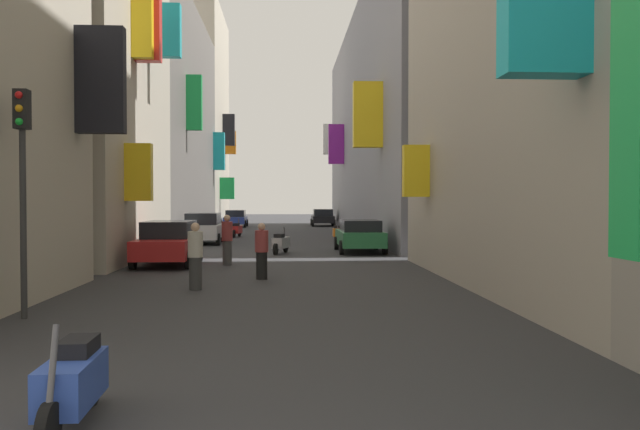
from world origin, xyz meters
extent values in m
plane|color=#2D2D30|center=(0.00, 30.00, 0.00)|extent=(140.00, 140.00, 0.00)
cube|color=black|center=(-4.38, 14.54, 5.37)|extent=(1.24, 0.37, 2.76)
cube|color=#BCB29E|center=(-8.00, 22.67, 6.85)|extent=(6.00, 10.98, 13.69)
cube|color=yellow|center=(-4.56, 19.62, 3.20)|extent=(0.88, 0.43, 1.94)
cube|color=#19B2BF|center=(-4.37, 23.45, 8.98)|extent=(1.27, 0.46, 2.10)
cube|color=yellow|center=(-4.64, 20.71, 8.65)|extent=(0.72, 0.43, 2.72)
cube|color=red|center=(-4.54, 21.14, 8.68)|extent=(0.92, 0.51, 2.83)
cube|color=slate|center=(-8.00, 37.85, 7.00)|extent=(6.00, 19.38, 14.01)
cube|color=green|center=(-4.58, 33.24, 7.61)|extent=(0.84, 0.45, 3.02)
cube|color=#19B2BF|center=(-4.58, 46.49, 5.95)|extent=(0.84, 0.64, 2.82)
cube|color=#BCB29E|center=(-8.00, 53.77, 9.27)|extent=(6.00, 12.46, 18.54)
cube|color=orange|center=(-4.52, 55.97, 7.45)|extent=(0.97, 0.46, 2.06)
cube|color=black|center=(-4.48, 53.76, 8.35)|extent=(1.04, 0.50, 2.71)
cube|color=green|center=(-4.41, 51.19, 3.23)|extent=(1.18, 0.56, 1.79)
cube|color=yellow|center=(4.59, 17.91, 3.19)|extent=(0.82, 0.39, 1.65)
cube|color=gray|center=(8.00, 41.37, 7.42)|extent=(6.00, 37.25, 14.84)
cube|color=white|center=(4.34, 52.60, 7.48)|extent=(1.32, 0.55, 2.59)
cube|color=yellow|center=(4.31, 27.82, 6.29)|extent=(1.37, 0.61, 3.08)
cube|color=purple|center=(4.39, 47.63, 6.62)|extent=(1.21, 0.47, 3.08)
cube|color=navy|center=(-3.75, 51.64, 0.58)|extent=(1.74, 4.13, 0.55)
cube|color=black|center=(-3.75, 51.85, 1.13)|extent=(1.53, 2.31, 0.56)
cylinder|color=black|center=(-2.88, 50.28, 0.30)|extent=(0.18, 0.60, 0.60)
cylinder|color=black|center=(-4.62, 50.28, 0.30)|extent=(0.18, 0.60, 0.60)
cylinder|color=black|center=(-2.88, 53.00, 0.30)|extent=(0.18, 0.60, 0.60)
cylinder|color=black|center=(-4.62, 53.00, 0.30)|extent=(0.18, 0.60, 0.60)
cube|color=#236638|center=(3.64, 25.26, 0.61)|extent=(1.80, 4.13, 0.62)
cube|color=black|center=(3.64, 25.05, 1.16)|extent=(1.59, 2.31, 0.48)
cylinder|color=black|center=(2.74, 26.62, 0.30)|extent=(0.18, 0.60, 0.60)
cylinder|color=black|center=(4.54, 26.62, 0.30)|extent=(0.18, 0.60, 0.60)
cylinder|color=black|center=(2.74, 23.90, 0.30)|extent=(0.18, 0.60, 0.60)
cylinder|color=black|center=(4.54, 23.90, 0.30)|extent=(0.18, 0.60, 0.60)
cube|color=#B21E1E|center=(-3.67, 20.12, 0.62)|extent=(1.80, 4.31, 0.64)
cube|color=black|center=(-3.67, 20.34, 1.23)|extent=(1.58, 2.41, 0.58)
cylinder|color=black|center=(-2.77, 18.70, 0.30)|extent=(0.18, 0.60, 0.60)
cylinder|color=black|center=(-4.57, 18.70, 0.30)|extent=(0.18, 0.60, 0.60)
cylinder|color=black|center=(-2.77, 21.55, 0.30)|extent=(0.18, 0.60, 0.60)
cylinder|color=black|center=(-4.57, 21.55, 0.30)|extent=(0.18, 0.60, 0.60)
cube|color=black|center=(3.68, 53.44, 0.59)|extent=(1.85, 4.05, 0.59)
cube|color=black|center=(3.68, 53.24, 1.18)|extent=(1.63, 2.27, 0.59)
cylinder|color=black|center=(2.76, 54.78, 0.30)|extent=(0.18, 0.60, 0.60)
cylinder|color=black|center=(4.60, 54.78, 0.30)|extent=(0.18, 0.60, 0.60)
cylinder|color=black|center=(2.76, 52.11, 0.30)|extent=(0.18, 0.60, 0.60)
cylinder|color=black|center=(4.60, 52.11, 0.30)|extent=(0.18, 0.60, 0.60)
cube|color=#B7B7BC|center=(-3.86, 31.01, 0.64)|extent=(1.83, 3.91, 0.69)
cube|color=black|center=(-3.86, 31.21, 1.29)|extent=(1.61, 2.19, 0.59)
cylinder|color=black|center=(-2.94, 29.72, 0.30)|extent=(0.18, 0.60, 0.60)
cylinder|color=black|center=(-4.77, 29.72, 0.30)|extent=(0.18, 0.60, 0.60)
cylinder|color=black|center=(-2.94, 32.30, 0.30)|extent=(0.18, 0.60, 0.60)
cylinder|color=black|center=(-4.77, 32.30, 0.30)|extent=(0.18, 0.60, 0.60)
cube|color=silver|center=(3.86, 36.68, 0.46)|extent=(0.83, 1.19, 0.45)
cube|color=black|center=(3.94, 36.87, 0.77)|extent=(0.51, 0.64, 0.16)
cylinder|color=#4C4C51|center=(3.65, 36.17, 0.79)|extent=(0.16, 0.28, 0.68)
cylinder|color=black|center=(3.60, 36.04, 0.24)|extent=(0.28, 0.48, 0.48)
cylinder|color=black|center=(4.13, 37.32, 0.24)|extent=(0.28, 0.48, 0.48)
cube|color=orange|center=(3.27, 32.90, 0.46)|extent=(0.47, 1.17, 0.45)
cube|color=black|center=(3.28, 33.12, 0.77)|extent=(0.33, 0.57, 0.16)
cylinder|color=#4C4C51|center=(3.26, 32.32, 0.79)|extent=(0.07, 0.27, 0.68)
cylinder|color=black|center=(3.26, 32.18, 0.24)|extent=(0.11, 0.48, 0.48)
cylinder|color=black|center=(3.29, 33.63, 0.24)|extent=(0.11, 0.48, 0.48)
cube|color=#ADADB2|center=(0.22, 24.56, 0.46)|extent=(0.75, 1.22, 0.45)
cube|color=black|center=(0.15, 24.35, 0.77)|extent=(0.47, 0.63, 0.16)
cylinder|color=#4C4C51|center=(0.38, 25.10, 0.79)|extent=(0.14, 0.28, 0.68)
cylinder|color=black|center=(0.42, 25.24, 0.24)|extent=(0.24, 0.49, 0.48)
cylinder|color=black|center=(0.01, 23.88, 0.24)|extent=(0.24, 0.49, 0.48)
cube|color=#2D4CAD|center=(-1.71, 3.96, 0.46)|extent=(0.48, 1.16, 0.45)
cube|color=black|center=(-1.71, 4.17, 0.77)|extent=(0.34, 0.57, 0.16)
cylinder|color=#4C4C51|center=(-1.69, 3.39, 0.79)|extent=(0.07, 0.28, 0.68)
cylinder|color=black|center=(-1.68, 3.24, 0.24)|extent=(0.12, 0.48, 0.48)
cylinder|color=black|center=(-1.73, 4.67, 0.24)|extent=(0.12, 0.48, 0.48)
cube|color=red|center=(-2.54, 36.81, 0.46)|extent=(0.61, 1.21, 0.45)
cube|color=black|center=(-2.57, 36.60, 0.77)|extent=(0.40, 0.60, 0.16)
cylinder|color=#4C4C51|center=(-2.45, 37.38, 0.79)|extent=(0.10, 0.28, 0.68)
cylinder|color=black|center=(-2.43, 37.52, 0.24)|extent=(0.17, 0.49, 0.48)
cylinder|color=black|center=(-2.65, 36.10, 0.24)|extent=(0.17, 0.49, 0.48)
cylinder|color=#313131|center=(-1.86, 13.81, 0.41)|extent=(0.33, 0.33, 0.82)
cylinder|color=#B2AD9E|center=(-1.86, 13.81, 1.15)|extent=(0.39, 0.39, 0.65)
sphere|color=tan|center=(-1.86, 13.81, 1.58)|extent=(0.22, 0.22, 0.22)
cylinder|color=#3E3E3E|center=(-1.61, 19.94, 0.42)|extent=(0.45, 0.45, 0.85)
cylinder|color=maroon|center=(-1.61, 19.94, 1.18)|extent=(0.53, 0.53, 0.67)
sphere|color=tan|center=(-1.61, 19.94, 1.63)|extent=(0.23, 0.23, 0.23)
cylinder|color=black|center=(-0.27, 15.86, 0.39)|extent=(0.41, 0.41, 0.78)
cylinder|color=maroon|center=(-0.27, 15.86, 1.09)|extent=(0.49, 0.49, 0.62)
sphere|color=tan|center=(-0.27, 15.86, 1.50)|extent=(0.21, 0.21, 0.21)
cylinder|color=#2D2D2D|center=(-4.58, 10.03, 1.80)|extent=(0.12, 0.12, 3.61)
cube|color=black|center=(-4.58, 10.03, 3.98)|extent=(0.26, 0.26, 0.75)
sphere|color=red|center=(-4.58, 9.89, 4.23)|extent=(0.14, 0.14, 0.14)
sphere|color=orange|center=(-4.58, 9.89, 3.98)|extent=(0.14, 0.14, 0.14)
sphere|color=green|center=(-4.58, 9.89, 3.73)|extent=(0.14, 0.14, 0.14)
camera|label=1|loc=(0.40, -2.48, 2.26)|focal=36.07mm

